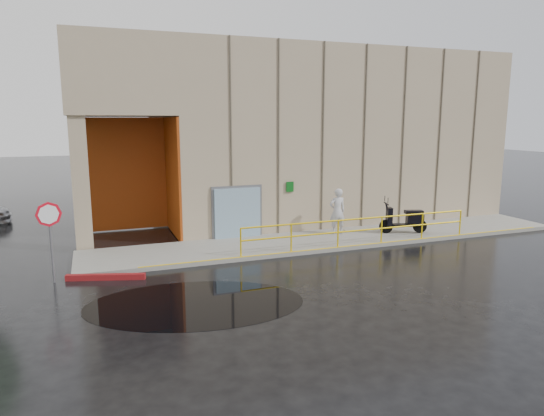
{
  "coord_description": "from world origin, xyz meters",
  "views": [
    {
      "loc": [
        -5.2,
        -12.52,
        4.84
      ],
      "look_at": [
        0.6,
        3.0,
        1.82
      ],
      "focal_mm": 32.0,
      "sensor_mm": 36.0,
      "label": 1
    }
  ],
  "objects_px": {
    "person": "(337,211)",
    "scooter": "(404,212)",
    "red_curb": "(106,277)",
    "stop_sign": "(49,224)"
  },
  "relations": [
    {
      "from": "scooter",
      "to": "red_curb",
      "type": "bearing_deg",
      "value": -153.83
    },
    {
      "from": "scooter",
      "to": "red_curb",
      "type": "relative_size",
      "value": 0.85
    },
    {
      "from": "red_curb",
      "to": "scooter",
      "type": "bearing_deg",
      "value": 7.45
    },
    {
      "from": "person",
      "to": "stop_sign",
      "type": "xyz_separation_m",
      "value": [
        -10.72,
        -2.14,
        0.71
      ]
    },
    {
      "from": "scooter",
      "to": "stop_sign",
      "type": "height_order",
      "value": "stop_sign"
    },
    {
      "from": "scooter",
      "to": "red_curb",
      "type": "height_order",
      "value": "scooter"
    },
    {
      "from": "person",
      "to": "red_curb",
      "type": "height_order",
      "value": "person"
    },
    {
      "from": "person",
      "to": "stop_sign",
      "type": "bearing_deg",
      "value": 15.07
    },
    {
      "from": "person",
      "to": "scooter",
      "type": "height_order",
      "value": "person"
    },
    {
      "from": "person",
      "to": "red_curb",
      "type": "distance_m",
      "value": 9.62
    }
  ]
}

